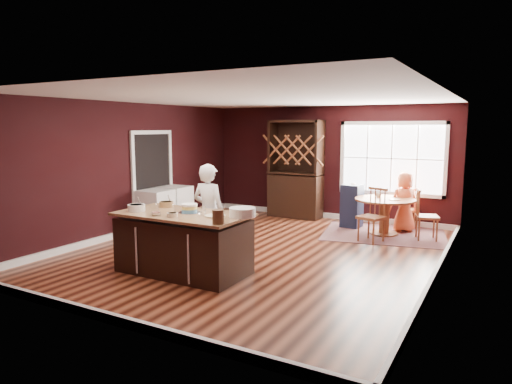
# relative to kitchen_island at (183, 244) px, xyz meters

# --- Properties ---
(room_shell) EXTENTS (7.00, 7.00, 7.00)m
(room_shell) POSITION_rel_kitchen_island_xyz_m (0.44, 1.60, 0.91)
(room_shell) COLOR brown
(room_shell) RESTS_ON ground
(window) EXTENTS (2.36, 0.10, 1.66)m
(window) POSITION_rel_kitchen_island_xyz_m (1.94, 5.07, 1.06)
(window) COLOR white
(window) RESTS_ON room_shell
(doorway) EXTENTS (0.08, 1.26, 2.13)m
(doorway) POSITION_rel_kitchen_island_xyz_m (-2.53, 2.20, 0.59)
(doorway) COLOR white
(doorway) RESTS_ON room_shell
(kitchen_island) EXTENTS (2.01, 1.05, 0.92)m
(kitchen_island) POSITION_rel_kitchen_island_xyz_m (0.00, 0.00, 0.00)
(kitchen_island) COLOR black
(kitchen_island) RESTS_ON ground
(dining_table) EXTENTS (1.22, 1.22, 0.75)m
(dining_table) POSITION_rel_kitchen_island_xyz_m (2.08, 3.98, 0.10)
(dining_table) COLOR brown
(dining_table) RESTS_ON ground
(baker) EXTENTS (0.59, 0.39, 1.61)m
(baker) POSITION_rel_kitchen_island_xyz_m (-0.02, 0.71, 0.37)
(baker) COLOR silver
(baker) RESTS_ON ground
(layer_cake) EXTENTS (0.34, 0.34, 0.14)m
(layer_cake) POSITION_rel_kitchen_island_xyz_m (0.08, 0.06, 0.55)
(layer_cake) COLOR white
(layer_cake) RESTS_ON kitchen_island
(bowl_blue) EXTENTS (0.26, 0.26, 0.10)m
(bowl_blue) POSITION_rel_kitchen_island_xyz_m (-0.73, -0.21, 0.53)
(bowl_blue) COLOR silver
(bowl_blue) RESTS_ON kitchen_island
(bowl_yellow) EXTENTS (0.23, 0.23, 0.09)m
(bowl_yellow) POSITION_rel_kitchen_island_xyz_m (-0.57, 0.31, 0.52)
(bowl_yellow) COLOR tan
(bowl_yellow) RESTS_ON kitchen_island
(bowl_pink) EXTENTS (0.14, 0.14, 0.05)m
(bowl_pink) POSITION_rel_kitchen_island_xyz_m (-0.23, -0.34, 0.51)
(bowl_pink) COLOR silver
(bowl_pink) RESTS_ON kitchen_island
(bowl_olive) EXTENTS (0.16, 0.16, 0.06)m
(bowl_olive) POSITION_rel_kitchen_island_xyz_m (0.05, -0.30, 0.51)
(bowl_olive) COLOR beige
(bowl_olive) RESTS_ON kitchen_island
(drinking_glass) EXTENTS (0.07, 0.07, 0.14)m
(drinking_glass) POSITION_rel_kitchen_island_xyz_m (0.40, -0.02, 0.55)
(drinking_glass) COLOR silver
(drinking_glass) RESTS_ON kitchen_island
(dinner_plate) EXTENTS (0.30, 0.30, 0.02)m
(dinner_plate) POSITION_rel_kitchen_island_xyz_m (0.57, 0.02, 0.49)
(dinner_plate) COLOR #EEE7CA
(dinner_plate) RESTS_ON kitchen_island
(white_tub) EXTENTS (0.38, 0.38, 0.13)m
(white_tub) POSITION_rel_kitchen_island_xyz_m (0.93, 0.20, 0.55)
(white_tub) COLOR white
(white_tub) RESTS_ON kitchen_island
(stoneware_crock) EXTENTS (0.16, 0.16, 0.19)m
(stoneware_crock) POSITION_rel_kitchen_island_xyz_m (0.89, -0.38, 0.58)
(stoneware_crock) COLOR #42311F
(stoneware_crock) RESTS_ON kitchen_island
(rug) EXTENTS (2.72, 2.29, 0.01)m
(rug) POSITION_rel_kitchen_island_xyz_m (2.08, 3.98, -0.43)
(rug) COLOR brown
(rug) RESTS_ON ground
(chair_east) EXTENTS (0.52, 0.53, 1.02)m
(chair_east) POSITION_rel_kitchen_island_xyz_m (2.92, 3.93, 0.07)
(chair_east) COLOR brown
(chair_east) RESTS_ON ground
(chair_south) EXTENTS (0.56, 0.55, 1.06)m
(chair_south) POSITION_rel_kitchen_island_xyz_m (2.00, 3.25, 0.09)
(chair_south) COLOR #975021
(chair_south) RESTS_ON ground
(chair_north) EXTENTS (0.39, 0.37, 0.92)m
(chair_north) POSITION_rel_kitchen_island_xyz_m (2.41, 4.84, 0.02)
(chair_north) COLOR brown
(chair_north) RESTS_ON ground
(seated_woman) EXTENTS (0.74, 0.70, 1.27)m
(seated_woman) POSITION_rel_kitchen_island_xyz_m (2.38, 4.44, 0.20)
(seated_woman) COLOR #EC6E40
(seated_woman) RESTS_ON ground
(high_chair) EXTENTS (0.43, 0.43, 1.00)m
(high_chair) POSITION_rel_kitchen_island_xyz_m (1.29, 4.32, 0.06)
(high_chair) COLOR black
(high_chair) RESTS_ON ground
(toddler) EXTENTS (0.18, 0.14, 0.26)m
(toddler) POSITION_rel_kitchen_island_xyz_m (1.33, 4.33, 0.37)
(toddler) COLOR #8CA5BF
(toddler) RESTS_ON high_chair
(table_plate) EXTENTS (0.20, 0.20, 0.02)m
(table_plate) POSITION_rel_kitchen_island_xyz_m (2.29, 3.89, 0.32)
(table_plate) COLOR beige
(table_plate) RESTS_ON dining_table
(table_cup) EXTENTS (0.15, 0.15, 0.10)m
(table_cup) POSITION_rel_kitchen_island_xyz_m (1.91, 4.11, 0.36)
(table_cup) COLOR silver
(table_cup) RESTS_ON dining_table
(hutch) EXTENTS (1.29, 0.54, 2.37)m
(hutch) POSITION_rel_kitchen_island_xyz_m (-0.30, 4.82, 0.75)
(hutch) COLOR #432A13
(hutch) RESTS_ON ground
(washer) EXTENTS (0.62, 0.60, 0.89)m
(washer) POSITION_rel_kitchen_island_xyz_m (-2.20, 1.88, 0.01)
(washer) COLOR white
(washer) RESTS_ON ground
(dryer) EXTENTS (0.62, 0.60, 0.90)m
(dryer) POSITION_rel_kitchen_island_xyz_m (-2.20, 2.52, 0.01)
(dryer) COLOR white
(dryer) RESTS_ON ground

